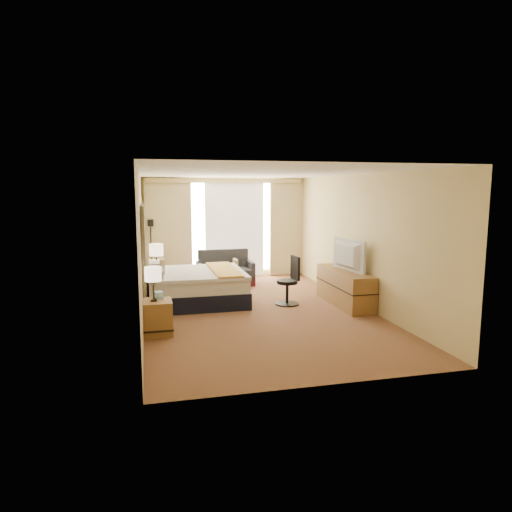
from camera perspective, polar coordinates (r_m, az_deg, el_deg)
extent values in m
cube|color=#521B17|center=(8.83, 0.01, -6.77)|extent=(4.20, 7.00, 0.02)
cube|color=white|center=(8.53, 0.01, 10.35)|extent=(4.20, 7.00, 0.02)
cube|color=#DCC586|center=(12.00, -3.93, 3.53)|extent=(4.20, 0.02, 2.60)
cube|color=#DCC586|center=(5.28, 8.98, -2.68)|extent=(4.20, 0.02, 2.60)
cube|color=#DCC586|center=(8.35, -14.15, 1.20)|extent=(0.02, 7.00, 2.60)
cube|color=#DCC586|center=(9.30, 12.69, 1.96)|extent=(0.02, 7.00, 2.60)
cube|color=black|center=(8.55, -13.87, 1.23)|extent=(0.06, 1.85, 1.50)
cube|color=olive|center=(7.52, -12.16, -7.49)|extent=(0.45, 0.52, 0.55)
cube|color=olive|center=(9.95, -12.55, -3.62)|extent=(0.45, 0.52, 0.55)
cube|color=olive|center=(9.34, 11.02, -3.88)|extent=(0.50, 1.80, 0.70)
cube|color=white|center=(12.01, -2.73, 3.64)|extent=(2.30, 0.02, 2.30)
cube|color=#CABC8E|center=(11.72, -10.84, 3.14)|extent=(1.15, 0.09, 2.50)
cube|color=#CABC8E|center=(12.27, 3.80, 3.50)|extent=(0.90, 0.09, 2.50)
cube|color=silver|center=(11.98, -2.69, 3.39)|extent=(1.55, 0.04, 2.50)
cube|color=#DCC586|center=(11.80, -3.86, 9.38)|extent=(4.00, 0.16, 0.12)
cube|color=black|center=(9.43, -7.45, -4.85)|extent=(1.93, 1.75, 0.32)
cube|color=silver|center=(9.37, -7.49, -3.07)|extent=(1.88, 1.70, 0.28)
cube|color=silver|center=(9.35, -7.06, -2.08)|extent=(1.76, 1.76, 0.06)
cube|color=gold|center=(9.41, -4.06, -1.69)|extent=(0.51, 1.76, 0.04)
cube|color=silver|center=(8.85, -12.38, -2.04)|extent=(0.26, 0.72, 0.17)
cube|color=silver|center=(9.69, -12.50, -1.16)|extent=(0.26, 0.72, 0.17)
cube|color=beige|center=(9.27, -11.65, -1.33)|extent=(0.09, 0.39, 0.33)
cube|color=#54181D|center=(11.11, -3.85, -3.01)|extent=(1.34, 0.72, 0.24)
cube|color=#323238|center=(11.02, -3.82, -2.05)|extent=(1.25, 0.58, 0.15)
cube|color=#323238|center=(11.31, -4.13, -0.47)|extent=(1.25, 0.14, 0.53)
cube|color=#323238|center=(10.98, -7.07, -1.99)|extent=(0.10, 0.72, 0.43)
cube|color=#323238|center=(11.19, -0.72, -1.73)|extent=(0.10, 0.72, 0.43)
cube|color=beige|center=(11.04, -2.60, -1.17)|extent=(0.08, 0.34, 0.31)
cube|color=black|center=(11.81, -12.84, -3.06)|extent=(0.20, 0.20, 0.02)
cylinder|color=black|center=(11.69, -12.95, 0.34)|extent=(0.03, 0.03, 1.39)
cube|color=black|center=(11.62, -13.07, 4.05)|extent=(0.14, 0.14, 0.16)
cylinder|color=black|center=(9.27, 3.90, -5.97)|extent=(0.47, 0.47, 0.03)
cylinder|color=black|center=(9.21, 3.91, -4.57)|extent=(0.06, 0.06, 0.43)
cylinder|color=black|center=(9.17, 3.92, -3.24)|extent=(0.42, 0.42, 0.07)
cube|color=black|center=(9.18, 4.92, -1.49)|extent=(0.08, 0.38, 0.47)
cube|color=black|center=(7.40, -12.65, -5.40)|extent=(0.09, 0.09, 0.04)
cylinder|color=black|center=(7.36, -12.69, -4.02)|extent=(0.03, 0.03, 0.33)
cylinder|color=beige|center=(7.32, -12.75, -2.20)|extent=(0.26, 0.26, 0.22)
cube|color=black|center=(9.90, -12.29, -1.92)|extent=(0.10, 0.10, 0.04)
cylinder|color=black|center=(9.87, -12.33, -0.76)|extent=(0.03, 0.03, 0.36)
cylinder|color=beige|center=(9.83, -12.37, 0.76)|extent=(0.29, 0.29, 0.25)
cube|color=#8DC1DA|center=(7.55, -12.06, -4.80)|extent=(0.15, 0.15, 0.12)
cube|color=black|center=(10.06, -11.92, -1.67)|extent=(0.21, 0.18, 0.07)
imported|color=black|center=(9.16, 10.96, 0.09)|extent=(0.29, 1.09, 0.62)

